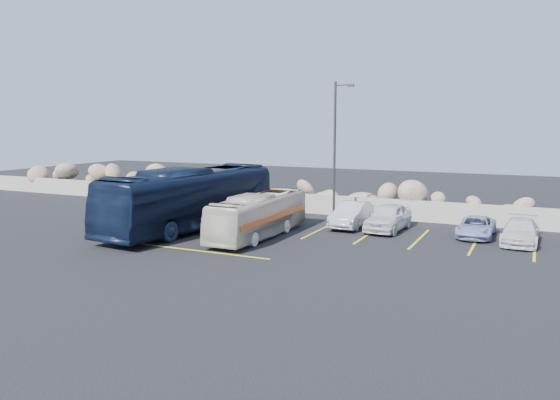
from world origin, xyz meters
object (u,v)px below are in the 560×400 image
at_px(car_b, 352,214).
at_px(car_c, 520,231).
at_px(car_a, 388,217).
at_px(car_d, 476,227).
at_px(vintage_bus, 259,215).
at_px(lamppost, 336,148).
at_px(tour_coach, 191,199).

height_order(car_b, car_c, car_b).
bearing_deg(car_a, car_d, 6.87).
bearing_deg(car_c, car_d, 163.97).
height_order(vintage_bus, car_d, vintage_bus).
distance_m(lamppost, vintage_bus, 6.63).
distance_m(car_a, car_b, 2.10).
bearing_deg(lamppost, car_c, -8.03).
height_order(vintage_bus, tour_coach, tour_coach).
bearing_deg(car_d, tour_coach, -162.55).
distance_m(vintage_bus, car_d, 10.99).
relative_size(lamppost, car_a, 1.90).
bearing_deg(car_c, lamppost, 173.30).
height_order(lamppost, car_d, lamppost).
distance_m(tour_coach, car_b, 8.85).
distance_m(lamppost, car_d, 8.72).
bearing_deg(car_a, car_c, 0.15).
relative_size(vintage_bus, car_d, 2.13).
relative_size(lamppost, car_b, 1.92).
xyz_separation_m(vintage_bus, car_d, (9.94, 4.66, -0.58)).
height_order(car_a, car_d, car_a).
bearing_deg(car_b, car_c, -3.72).
xyz_separation_m(tour_coach, car_a, (9.75, 4.14, -0.95)).
bearing_deg(vintage_bus, car_b, 53.35).
bearing_deg(vintage_bus, car_d, 25.16).
height_order(car_a, car_b, car_a).
xyz_separation_m(car_c, car_d, (-2.06, 0.64, -0.07)).
bearing_deg(car_b, lamppost, 147.21).
height_order(car_c, car_d, car_c).
bearing_deg(lamppost, car_b, -32.80).
xyz_separation_m(lamppost, car_a, (3.38, -1.00, -3.58)).
height_order(tour_coach, car_d, tour_coach).
relative_size(tour_coach, car_d, 3.24).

